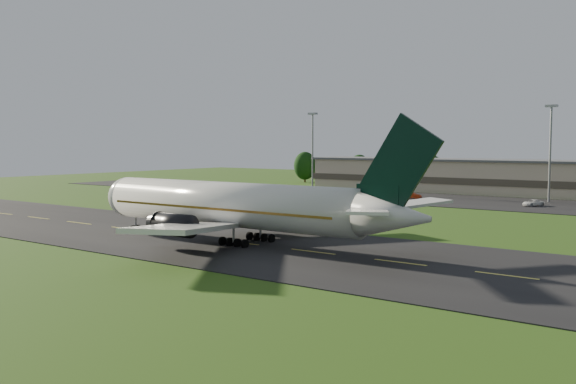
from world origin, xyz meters
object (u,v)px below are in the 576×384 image
Objects in this scene: service_vehicle_c at (533,203)px; service_vehicle_b at (411,195)px; service_vehicle_a at (378,193)px; terminal at (575,180)px; light_mast_west at (313,142)px; light_mast_centre at (550,142)px; airliner at (234,206)px.

service_vehicle_b is at bearing -153.59° from service_vehicle_c.
service_vehicle_b is 26.43m from service_vehicle_c.
terminal is at bearing 14.27° from service_vehicle_a.
light_mast_west is 60.00m from light_mast_centre.
service_vehicle_c is at bearing -90.88° from light_mast_centre.
light_mast_west is 5.93× the size of service_vehicle_a.
service_vehicle_c is at bearing -22.91° from service_vehicle_a.
service_vehicle_c is (36.93, -4.57, 0.03)m from service_vehicle_a.
airliner is 0.35× the size of terminal.
airliner is 91.18m from light_mast_west.
terminal is (18.38, 96.17, -0.67)m from airliner.
terminal is 7.13× the size of light_mast_centre.
airliner is 14.94× the size of service_vehicle_a.
service_vehicle_b is 0.98× the size of service_vehicle_c.
terminal is at bearing 78.35° from airliner.
service_vehicle_b is at bearing -137.03° from terminal.
service_vehicle_a is at bearing -149.87° from terminal.
service_vehicle_c is at bearing 75.52° from airliner.
light_mast_west reaches higher than terminal.
light_mast_centre is 16.12m from service_vehicle_c.
service_vehicle_a is at bearing 63.98° from service_vehicle_b.
service_vehicle_a is at bearing -158.80° from service_vehicle_c.
airliner reaches higher than service_vehicle_b.
terminal reaches higher than service_vehicle_a.
light_mast_west is 36.83m from service_vehicle_b.
light_mast_west is (-61.40, -16.18, 8.75)m from terminal.
light_mast_west reaches higher than service_vehicle_b.
airliner is at bearing -178.74° from service_vehicle_b.
light_mast_centre is 39.49m from service_vehicle_a.
service_vehicle_a is at bearing 104.41° from airliner.
terminal reaches higher than service_vehicle_b.
service_vehicle_c is (-0.16, -10.74, -12.02)m from light_mast_centre.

